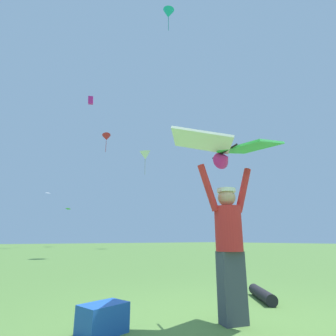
% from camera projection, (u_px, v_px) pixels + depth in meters
% --- Properties ---
extents(ground_plane, '(120.00, 120.00, 0.00)m').
position_uv_depth(ground_plane, '(232.00, 326.00, 3.03)').
color(ground_plane, '#517A38').
extents(kite_flyer_person, '(0.80, 0.42, 1.92)m').
position_uv_depth(kite_flyer_person, '(229.00, 242.00, 3.33)').
color(kite_flyer_person, '#424751').
rests_on(kite_flyer_person, ground).
extents(held_stunt_kite, '(1.64, 1.07, 0.39)m').
position_uv_depth(held_stunt_kite, '(226.00, 148.00, 3.59)').
color(held_stunt_kite, black).
extents(distant_kite_red_high_right, '(1.85, 2.03, 3.10)m').
position_uv_depth(distant_kite_red_high_right, '(106.00, 138.00, 40.37)').
color(distant_kite_red_high_right, red).
extents(distant_kite_green_high_left, '(0.70, 0.70, 0.18)m').
position_uv_depth(distant_kite_green_high_left, '(68.00, 209.00, 32.91)').
color(distant_kite_green_high_left, green).
extents(distant_kite_magenta_far_center, '(0.88, 0.94, 1.09)m').
position_uv_depth(distant_kite_magenta_far_center, '(91.00, 100.00, 34.23)').
color(distant_kite_magenta_far_center, '#DB2393').
extents(distant_kite_white_mid_right, '(0.71, 0.71, 0.16)m').
position_uv_depth(distant_kite_white_mid_right, '(48.00, 193.00, 34.58)').
color(distant_kite_white_mid_right, white).
extents(distant_kite_teal_overhead_distant, '(0.91, 0.98, 1.89)m').
position_uv_depth(distant_kite_teal_overhead_distant, '(168.00, 14.00, 19.73)').
color(distant_kite_teal_overhead_distant, '#19B2AD').
extents(distant_kite_white_mid_left, '(1.90, 1.88, 2.97)m').
position_uv_depth(distant_kite_white_mid_left, '(145.00, 155.00, 30.46)').
color(distant_kite_white_mid_left, white).
extents(cooler_box, '(0.54, 0.43, 0.30)m').
position_uv_depth(cooler_box, '(103.00, 319.00, 2.81)').
color(cooler_box, '#1E51B2').
rests_on(cooler_box, ground).
extents(spare_kite_bag, '(0.74, 0.89, 0.18)m').
position_uv_depth(spare_kite_bag, '(262.00, 294.00, 4.35)').
color(spare_kite_bag, black).
rests_on(spare_kite_bag, ground).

